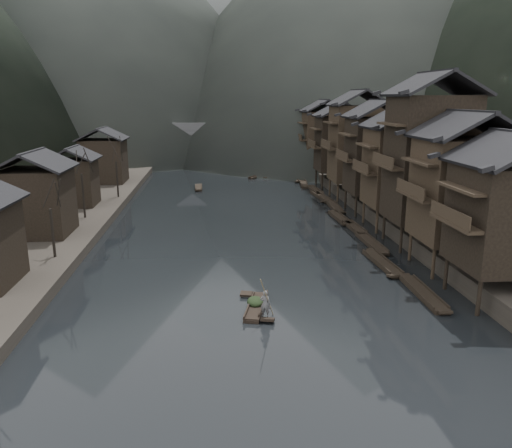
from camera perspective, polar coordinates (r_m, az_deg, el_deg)
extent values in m
plane|color=black|center=(42.41, -0.33, -5.28)|extent=(300.00, 300.00, 0.00)
cube|color=#2D2823|center=(89.55, 20.38, 4.81)|extent=(40.00, 200.00, 1.80)
cube|color=#2D2823|center=(86.97, -26.45, 3.75)|extent=(40.00, 200.00, 1.20)
cylinder|color=black|center=(36.59, 24.13, -7.66)|extent=(0.30, 0.30, 2.90)
cylinder|color=black|center=(40.55, 20.89, -5.24)|extent=(0.30, 0.30, 2.90)
cylinder|color=black|center=(41.81, 24.30, -5.00)|extent=(0.30, 0.30, 2.90)
cube|color=black|center=(38.76, 27.18, 0.78)|extent=(7.00, 6.00, 7.20)
cube|color=#2E2419|center=(36.86, 21.84, 0.14)|extent=(1.20, 5.70, 0.25)
cylinder|color=#2E2419|center=(42.43, 19.62, -4.28)|extent=(0.30, 0.30, 2.90)
cylinder|color=#2E2419|center=(46.61, 17.21, -2.45)|extent=(0.30, 0.30, 2.90)
cylinder|color=#2E2419|center=(43.63, 22.91, -4.08)|extent=(0.30, 0.30, 2.90)
cylinder|color=#2E2419|center=(47.71, 20.27, -2.32)|extent=(0.30, 0.30, 2.90)
cube|color=#2E2419|center=(44.58, 22.57, 3.63)|extent=(7.00, 6.00, 8.41)
cube|color=#2E2419|center=(42.96, 17.78, 3.11)|extent=(1.20, 5.70, 0.25)
cylinder|color=black|center=(48.57, 16.25, -1.72)|extent=(0.30, 0.30, 2.90)
cylinder|color=black|center=(52.91, 14.40, -0.30)|extent=(0.30, 0.30, 2.90)
cylinder|color=black|center=(49.63, 19.21, -1.61)|extent=(0.30, 0.30, 2.90)
cylinder|color=black|center=(53.88, 17.16, -0.23)|extent=(0.30, 0.30, 2.90)
cube|color=black|center=(50.58, 19.14, 7.01)|extent=(7.00, 6.00, 11.78)
cube|color=#2E2419|center=(49.16, 14.80, 6.44)|extent=(1.20, 5.70, 0.25)
cylinder|color=#2E2419|center=(54.92, 13.65, 0.27)|extent=(0.30, 0.30, 2.90)
cylinder|color=#2E2419|center=(59.36, 12.20, 1.38)|extent=(0.30, 0.30, 2.90)
cylinder|color=#2E2419|center=(55.86, 16.33, 0.33)|extent=(0.30, 0.30, 2.90)
cylinder|color=#2E2419|center=(60.23, 14.70, 1.42)|extent=(0.30, 0.30, 2.90)
cube|color=#2E2419|center=(57.19, 16.18, 6.29)|extent=(7.00, 6.00, 8.44)
cube|color=#2E2419|center=(55.93, 12.30, 5.92)|extent=(1.20, 5.70, 0.25)
cylinder|color=black|center=(62.35, 11.34, 2.03)|extent=(0.30, 0.30, 2.90)
cylinder|color=black|center=(66.87, 10.20, 2.90)|extent=(0.30, 0.30, 2.90)
cylinder|color=black|center=(63.18, 13.74, 2.06)|extent=(0.30, 0.30, 2.90)
cylinder|color=black|center=(67.64, 12.45, 2.92)|extent=(0.30, 0.30, 2.90)
cube|color=black|center=(64.61, 13.66, 7.64)|extent=(7.00, 6.00, 9.22)
cube|color=#2E2419|center=(63.50, 10.19, 7.29)|extent=(1.20, 5.70, 0.25)
cylinder|color=#2E2419|center=(70.86, 9.32, 3.57)|extent=(0.30, 0.30, 2.90)
cylinder|color=#2E2419|center=(75.44, 8.43, 4.25)|extent=(0.30, 0.30, 2.90)
cylinder|color=#2E2419|center=(71.59, 11.46, 3.58)|extent=(0.30, 0.30, 2.90)
cylinder|color=#2E2419|center=(76.12, 10.45, 4.25)|extent=(0.30, 0.30, 2.90)
cube|color=#2E2419|center=(73.09, 11.45, 8.99)|extent=(7.00, 6.00, 10.52)
cube|color=#2E2419|center=(72.12, 8.34, 8.64)|extent=(1.20, 5.70, 0.25)
cylinder|color=black|center=(80.43, 7.58, 4.89)|extent=(0.30, 0.30, 2.90)
cylinder|color=black|center=(85.07, 6.88, 5.42)|extent=(0.30, 0.30, 2.90)
cylinder|color=black|center=(81.08, 9.48, 4.89)|extent=(0.30, 0.30, 2.90)
cylinder|color=black|center=(85.67, 8.69, 5.42)|extent=(0.30, 0.30, 2.90)
cube|color=black|center=(82.78, 9.47, 9.02)|extent=(7.00, 6.00, 8.68)
cube|color=#2E2419|center=(81.91, 6.71, 8.76)|extent=(1.20, 5.70, 0.25)
cylinder|color=#2E2419|center=(92.04, 5.96, 6.11)|extent=(0.30, 0.30, 2.90)
cylinder|color=#2E2419|center=(96.72, 5.42, 6.51)|extent=(0.30, 0.30, 2.90)
cylinder|color=#2E2419|center=(92.61, 7.64, 6.11)|extent=(0.30, 0.30, 2.90)
cylinder|color=#2E2419|center=(97.25, 7.03, 6.51)|extent=(0.30, 0.30, 2.90)
cube|color=#2E2419|center=(94.39, 7.65, 9.84)|extent=(7.00, 6.00, 9.12)
cube|color=#2E2419|center=(93.63, 5.22, 9.59)|extent=(1.20, 5.70, 0.25)
cube|color=black|center=(53.61, -23.72, 2.58)|extent=(6.00, 6.00, 6.50)
cube|color=black|center=(66.88, -19.99, 4.71)|extent=(5.00, 5.00, 5.80)
cube|color=black|center=(84.18, -16.97, 7.08)|extent=(6.50, 6.50, 6.80)
cylinder|color=black|center=(45.54, -22.42, -0.66)|extent=(0.24, 0.24, 4.21)
cylinder|color=black|center=(59.23, -18.40, 3.33)|extent=(0.24, 0.24, 5.03)
cylinder|color=black|center=(70.90, -16.23, 5.11)|extent=(0.24, 0.24, 4.85)
cube|color=black|center=(39.12, 18.52, -7.53)|extent=(1.17, 6.97, 0.30)
cube|color=black|center=(39.06, 18.54, -7.29)|extent=(1.22, 6.83, 0.10)
cube|color=black|center=(41.93, 16.70, -5.72)|extent=(0.94, 0.86, 0.35)
cube|color=black|center=(36.29, 20.67, -9.21)|extent=(0.94, 0.86, 0.35)
cube|color=black|center=(44.99, 14.22, -4.38)|extent=(1.49, 6.98, 0.30)
cube|color=black|center=(44.93, 14.23, -4.16)|extent=(1.53, 6.84, 0.10)
cube|color=black|center=(47.99, 13.16, -2.96)|extent=(0.98, 0.90, 0.35)
cube|color=black|center=(41.94, 15.46, -5.63)|extent=(0.98, 0.90, 0.35)
cube|color=black|center=(50.74, 13.01, -2.18)|extent=(1.22, 7.39, 0.30)
cube|color=black|center=(50.69, 13.02, -1.99)|extent=(1.27, 7.24, 0.10)
cube|color=black|center=(53.96, 11.94, -0.99)|extent=(0.95, 0.92, 0.36)
cube|color=black|center=(47.48, 14.25, -3.22)|extent=(0.95, 0.92, 0.36)
cube|color=black|center=(56.38, 11.18, -0.45)|extent=(1.36, 5.86, 0.30)
cube|color=black|center=(56.33, 11.18, -0.27)|extent=(1.41, 5.75, 0.10)
cube|color=black|center=(58.97, 10.55, 0.37)|extent=(0.97, 0.76, 0.32)
cube|color=black|center=(53.72, 11.87, -1.05)|extent=(0.97, 0.76, 0.32)
cube|color=black|center=(60.65, 9.52, 0.66)|extent=(1.35, 6.52, 0.30)
cube|color=black|center=(60.61, 9.53, 0.83)|extent=(1.40, 6.39, 0.10)
cube|color=black|center=(63.58, 8.94, 1.44)|extent=(0.97, 0.83, 0.34)
cube|color=black|center=(57.67, 10.18, 0.07)|extent=(0.97, 0.83, 0.34)
cube|color=black|center=(66.75, 8.95, 1.93)|extent=(1.42, 7.05, 0.30)
cube|color=black|center=(66.71, 8.95, 2.08)|extent=(1.47, 6.92, 0.10)
cube|color=black|center=(69.88, 8.17, 2.62)|extent=(0.97, 0.90, 0.35)
cube|color=black|center=(63.58, 9.81, 1.41)|extent=(0.97, 0.90, 0.35)
cube|color=black|center=(73.40, 7.44, 3.09)|extent=(1.79, 7.62, 0.30)
cube|color=black|center=(73.37, 7.45, 3.23)|extent=(1.84, 7.48, 0.10)
cube|color=black|center=(76.91, 7.12, 3.72)|extent=(1.02, 1.01, 0.36)
cube|color=black|center=(69.85, 7.81, 2.63)|extent=(1.02, 1.01, 0.36)
cube|color=black|center=(78.35, 6.76, 3.82)|extent=(1.34, 7.15, 0.30)
cube|color=black|center=(78.32, 6.77, 3.94)|extent=(1.39, 7.01, 0.10)
cube|color=black|center=(81.64, 6.36, 4.35)|extent=(0.96, 0.90, 0.35)
cube|color=black|center=(75.01, 7.21, 3.45)|extent=(0.96, 0.90, 0.35)
cube|color=black|center=(83.73, 5.49, 4.52)|extent=(1.77, 6.19, 0.30)
cube|color=black|center=(83.70, 5.49, 4.64)|extent=(1.81, 6.07, 0.10)
cube|color=black|center=(86.48, 4.93, 4.93)|extent=(1.01, 0.85, 0.33)
cube|color=black|center=(80.95, 6.09, 4.27)|extent=(1.01, 0.85, 0.33)
cube|color=black|center=(89.69, 4.65, 5.18)|extent=(1.96, 7.56, 0.30)
cube|color=black|center=(89.66, 4.65, 5.29)|extent=(1.99, 7.41, 0.10)
cube|color=black|center=(93.21, 4.54, 5.61)|extent=(1.03, 1.02, 0.36)
cube|color=black|center=(86.13, 4.78, 4.90)|extent=(1.03, 1.02, 0.36)
cube|color=black|center=(97.24, 3.99, 5.90)|extent=(1.87, 7.20, 0.30)
cube|color=black|center=(97.22, 4.00, 6.00)|extent=(1.90, 7.06, 0.10)
cube|color=black|center=(100.49, 3.48, 6.25)|extent=(1.02, 0.97, 0.35)
cube|color=black|center=(93.96, 4.54, 5.68)|extent=(1.02, 0.97, 0.35)
cube|color=black|center=(80.74, -6.59, 4.13)|extent=(1.21, 5.17, 0.30)
cube|color=black|center=(80.71, -6.59, 4.26)|extent=(1.26, 5.07, 0.10)
cube|color=black|center=(83.14, -6.48, 4.52)|extent=(0.88, 0.67, 0.30)
cube|color=black|center=(78.30, -6.71, 3.92)|extent=(0.88, 0.67, 0.30)
cube|color=black|center=(91.87, 0.14, 5.44)|extent=(3.66, 4.45, 0.30)
cube|color=black|center=(91.84, 0.14, 5.55)|extent=(3.64, 4.40, 0.10)
cube|color=black|center=(93.56, -0.80, 5.69)|extent=(1.04, 0.99, 0.30)
cube|color=black|center=(90.16, 1.12, 5.36)|extent=(1.04, 0.99, 0.30)
cube|color=#4C4C4F|center=(112.11, -3.45, 10.63)|extent=(40.00, 6.00, 1.60)
cube|color=#4C4C4F|center=(109.34, -3.41, 11.22)|extent=(40.00, 0.50, 1.00)
cube|color=#4C4C4F|center=(114.73, -3.50, 11.36)|extent=(40.00, 0.50, 1.00)
cube|color=#4C4C4F|center=(112.89, -10.61, 8.40)|extent=(3.20, 6.00, 6.40)
cube|color=#4C4C4F|center=(112.39, -5.74, 8.55)|extent=(3.20, 6.00, 6.40)
cube|color=#4C4C4F|center=(112.65, -1.10, 8.63)|extent=(3.20, 6.00, 6.40)
cube|color=#4C4C4F|center=(113.71, 3.73, 8.65)|extent=(3.20, 6.00, 6.40)
cube|color=black|center=(34.89, 0.03, -9.45)|extent=(2.13, 4.88, 0.30)
cube|color=black|center=(34.82, 0.03, -9.18)|extent=(2.15, 4.80, 0.10)
cube|color=black|center=(36.84, -1.12, -7.89)|extent=(1.00, 0.79, 0.30)
cube|color=black|center=(32.86, 1.33, -10.74)|extent=(1.00, 0.79, 0.30)
ellipsoid|color=black|center=(34.85, -0.09, -8.35)|extent=(1.14, 1.49, 0.68)
imported|color=#5E5E60|center=(32.84, 1.06, -8.72)|extent=(0.77, 0.61, 1.84)
cylinder|color=#8C7A51|center=(31.85, 1.44, -3.94)|extent=(1.32, 2.22, 3.89)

